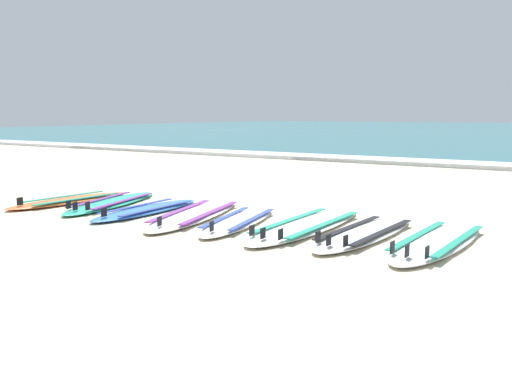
% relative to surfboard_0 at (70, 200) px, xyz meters
% --- Properties ---
extents(ground_plane, '(80.00, 80.00, 0.00)m').
position_rel_surfboard_0_xyz_m(ground_plane, '(2.68, 0.62, -0.04)').
color(ground_plane, beige).
extents(wave_foam_strip, '(80.00, 1.20, 0.11)m').
position_rel_surfboard_0_xyz_m(wave_foam_strip, '(2.68, 9.01, 0.02)').
color(wave_foam_strip, white).
rests_on(wave_foam_strip, ground).
extents(surfboard_0, '(0.68, 2.08, 0.18)m').
position_rel_surfboard_0_xyz_m(surfboard_0, '(0.00, 0.00, 0.00)').
color(surfboard_0, orange).
rests_on(surfboard_0, ground).
extents(surfboard_1, '(1.06, 2.27, 0.18)m').
position_rel_surfboard_0_xyz_m(surfboard_1, '(0.69, 0.19, 0.00)').
color(surfboard_1, '#2DB793').
rests_on(surfboard_1, ground).
extents(surfboard_2, '(0.55, 2.01, 0.18)m').
position_rel_surfboard_0_xyz_m(surfboard_2, '(1.55, 0.03, 0.00)').
color(surfboard_2, '#3875CC').
rests_on(surfboard_2, ground).
extents(surfboard_3, '(1.16, 2.50, 0.18)m').
position_rel_surfboard_0_xyz_m(surfboard_3, '(2.31, 0.12, -0.00)').
color(surfboard_3, silver).
rests_on(surfboard_3, ground).
extents(surfboard_4, '(0.91, 2.07, 0.18)m').
position_rel_surfboard_0_xyz_m(surfboard_4, '(3.04, 0.06, 0.00)').
color(surfboard_4, white).
rests_on(surfboard_4, ground).
extents(surfboard_5, '(0.65, 2.53, 0.18)m').
position_rel_surfboard_0_xyz_m(surfboard_5, '(3.86, 0.28, 0.00)').
color(surfboard_5, white).
rests_on(surfboard_5, ground).
extents(surfboard_6, '(0.67, 2.23, 0.18)m').
position_rel_surfboard_0_xyz_m(surfboard_6, '(4.59, 0.24, 0.00)').
color(surfboard_6, white).
rests_on(surfboard_6, ground).
extents(surfboard_7, '(0.70, 2.36, 0.18)m').
position_rel_surfboard_0_xyz_m(surfboard_7, '(5.37, 0.28, 0.00)').
color(surfboard_7, white).
rests_on(surfboard_7, ground).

